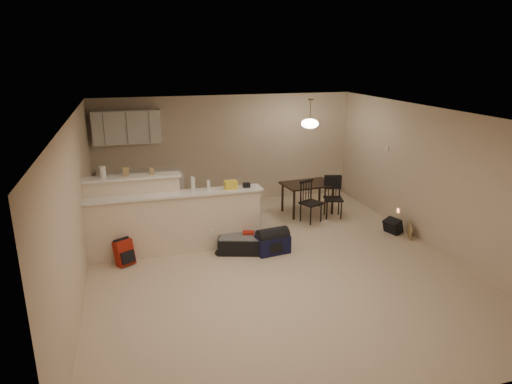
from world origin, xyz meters
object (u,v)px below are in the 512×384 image
object	(u,v)px
red_backpack	(124,253)
dining_table	(308,187)
pendant_lamp	(310,123)
navy_duffel	(273,244)
suitcase	(242,243)
dining_chair_far	(333,198)
black_daypack	(393,226)
dining_chair_near	(311,202)

from	to	relation	value
red_backpack	dining_table	bearing A→B (deg)	-7.87
pendant_lamp	navy_duffel	xyz separation A→B (m)	(-1.40, -1.83, -1.83)
dining_table	suitcase	xyz separation A→B (m)	(-1.89, -1.59, -0.45)
dining_table	navy_duffel	xyz separation A→B (m)	(-1.40, -1.83, -0.44)
navy_duffel	suitcase	bearing A→B (deg)	146.15
suitcase	dining_table	bearing A→B (deg)	57.07
red_backpack	navy_duffel	size ratio (longest dim) A/B	0.73
pendant_lamp	suitcase	bearing A→B (deg)	-140.00
pendant_lamp	dining_chair_far	world-z (taller)	pendant_lamp
navy_duffel	black_daypack	size ratio (longest dim) A/B	1.86
dining_chair_far	suitcase	size ratio (longest dim) A/B	1.05
dining_table	dining_chair_near	xyz separation A→B (m)	(-0.14, -0.55, -0.16)
dining_table	dining_chair_near	size ratio (longest dim) A/B	1.31
suitcase	dining_chair_far	bearing A→B (deg)	43.80
pendant_lamp	red_backpack	xyz separation A→B (m)	(-3.92, -1.59, -1.78)
pendant_lamp	dining_chair_near	distance (m)	1.65
dining_table	suitcase	world-z (taller)	dining_table
navy_duffel	black_daypack	xyz separation A→B (m)	(2.57, 0.24, -0.02)
dining_table	suitcase	distance (m)	2.51
dining_table	dining_chair_far	world-z (taller)	dining_chair_far
dining_table	suitcase	size ratio (longest dim) A/B	1.38
dining_chair_far	red_backpack	distance (m)	4.50
navy_duffel	pendant_lamp	bearing A→B (deg)	44.50
dining_chair_near	red_backpack	world-z (taller)	dining_chair_near
suitcase	navy_duffel	bearing A→B (deg)	-8.72
pendant_lamp	dining_chair_far	distance (m)	1.67
dining_table	red_backpack	xyz separation A→B (m)	(-3.92, -1.59, -0.38)
dining_table	suitcase	bearing A→B (deg)	-145.66
dining_chair_near	navy_duffel	bearing A→B (deg)	-158.40
red_backpack	navy_duffel	xyz separation A→B (m)	(2.52, -0.24, -0.05)
suitcase	red_backpack	bearing A→B (deg)	-162.92
dining_table	black_daypack	xyz separation A→B (m)	(1.17, -1.59, -0.46)
dining_chair_near	dining_chair_far	xyz separation A→B (m)	(0.57, 0.13, -0.00)
dining_chair_near	black_daypack	xyz separation A→B (m)	(1.31, -1.03, -0.30)
dining_chair_near	red_backpack	size ratio (longest dim) A/B	2.05
pendant_lamp	dining_chair_far	size ratio (longest dim) A/B	0.71
dining_chair_far	black_daypack	size ratio (longest dim) A/B	2.78
dining_chair_far	red_backpack	bearing A→B (deg)	-149.97
pendant_lamp	red_backpack	bearing A→B (deg)	-157.97
suitcase	red_backpack	xyz separation A→B (m)	(-2.03, 0.00, 0.07)
pendant_lamp	dining_chair_near	bearing A→B (deg)	-104.59
suitcase	dining_chair_near	bearing A→B (deg)	47.65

